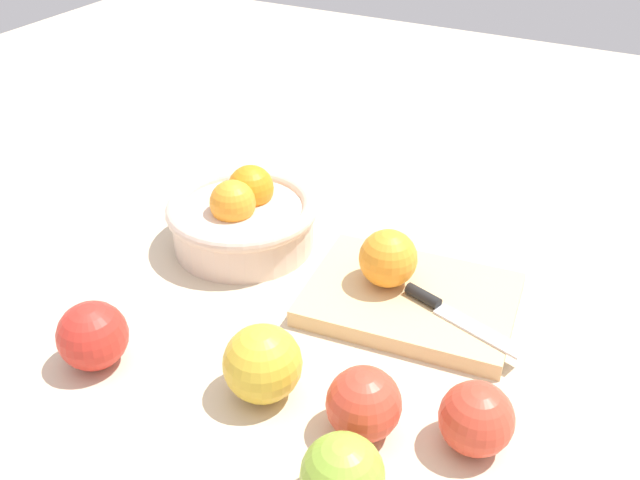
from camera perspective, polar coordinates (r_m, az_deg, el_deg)
name	(u,v)px	position (r m, az deg, el deg)	size (l,w,h in m)	color
ground_plane	(287,313)	(0.83, -2.69, -6.02)	(2.40, 2.40, 0.00)	beige
bowl	(243,217)	(0.94, -6.34, 1.88)	(0.20, 0.20, 0.10)	beige
cutting_board	(410,299)	(0.84, 7.44, -4.83)	(0.24, 0.18, 0.02)	#DBB77F
orange_on_board	(388,258)	(0.83, 5.61, -1.51)	(0.07, 0.07, 0.07)	orange
knife	(446,310)	(0.81, 10.31, -5.69)	(0.15, 0.06, 0.01)	silver
apple_front_right	(342,475)	(0.62, 1.85, -18.73)	(0.07, 0.07, 0.07)	#8EB738
apple_front_left	(93,336)	(0.78, -18.16, -7.47)	(0.08, 0.08, 0.08)	red
apple_front_right_2	(263,364)	(0.71, -4.74, -10.08)	(0.08, 0.08, 0.08)	gold
apple_front_right_3	(476,419)	(0.68, 12.71, -14.11)	(0.07, 0.07, 0.07)	#D6422D
apple_front_right_4	(364,404)	(0.68, 3.61, -13.28)	(0.07, 0.07, 0.07)	#D6422D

